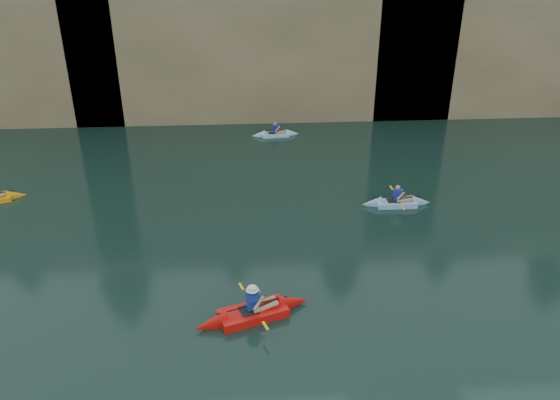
{
  "coord_description": "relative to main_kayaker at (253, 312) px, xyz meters",
  "views": [
    {
      "loc": [
        0.64,
        -12.33,
        11.37
      ],
      "look_at": [
        1.76,
        4.34,
        3.0
      ],
      "focal_mm": 35.0,
      "sensor_mm": 36.0,
      "label": 1
    }
  ],
  "objects": [
    {
      "name": "sea_cave_east",
      "position": [
        9.29,
        20.08,
        2.06
      ],
      "size": [
        5.0,
        1.0,
        4.5
      ],
      "primitive_type": "cube",
      "color": "black",
      "rests_on": "ground"
    },
    {
      "name": "cliff_slab_center",
      "position": [
        1.29,
        20.73,
        5.51
      ],
      "size": [
        24.0,
        2.4,
        11.4
      ],
      "primitive_type": "cube",
      "color": "#977F5B",
      "rests_on": "ground"
    },
    {
      "name": "cliff",
      "position": [
        -0.71,
        28.13,
        5.81
      ],
      "size": [
        70.0,
        16.0,
        12.0
      ],
      "primitive_type": "cube",
      "color": "tan",
      "rests_on": "ground"
    },
    {
      "name": "ground",
      "position": [
        -0.71,
        -1.87,
        -0.19
      ],
      "size": [
        160.0,
        160.0,
        0.0
      ],
      "primitive_type": "plane",
      "color": "black",
      "rests_on": "ground"
    },
    {
      "name": "kayaker_ltblue_mid",
      "position": [
        1.75,
        17.13,
        -0.06
      ],
      "size": [
        2.92,
        2.18,
        1.09
      ],
      "rotation": [
        0.0,
        0.0,
        0.09
      ],
      "color": "#98E6FF",
      "rests_on": "ground"
    },
    {
      "name": "main_kayaker",
      "position": [
        0.0,
        0.0,
        0.0
      ],
      "size": [
        3.99,
        2.51,
        1.46
      ],
      "rotation": [
        0.0,
        0.0,
        0.34
      ],
      "color": "red",
      "rests_on": "ground"
    },
    {
      "name": "sea_cave_center",
      "position": [
        -4.71,
        20.08,
        1.41
      ],
      "size": [
        3.5,
        1.0,
        3.2
      ],
      "primitive_type": "cube",
      "color": "black",
      "rests_on": "ground"
    },
    {
      "name": "kayaker_ltblue_near",
      "position": [
        6.7,
        7.54,
        -0.04
      ],
      "size": [
        3.17,
        2.46,
        1.25
      ],
      "rotation": [
        0.0,
        0.0,
        -0.0
      ],
      "color": "#90BEF1",
      "rests_on": "ground"
    }
  ]
}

